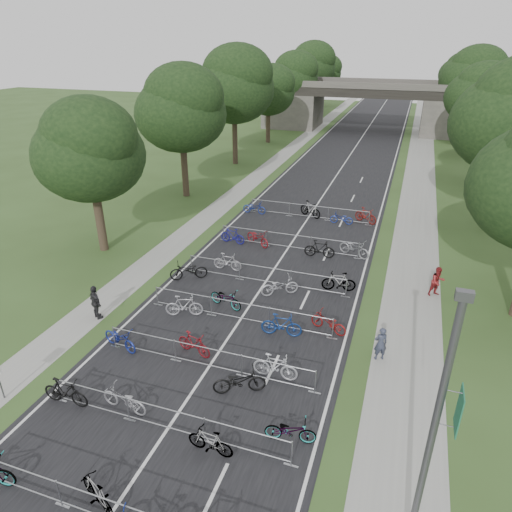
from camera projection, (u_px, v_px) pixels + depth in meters
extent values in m
cube|color=black|center=(352.00, 152.00, 55.87)|extent=(11.00, 140.00, 0.01)
cube|color=gray|center=(421.00, 157.00, 53.53)|extent=(3.00, 140.00, 0.01)
cube|color=gray|center=(293.00, 147.00, 58.05)|extent=(2.00, 140.00, 0.01)
cube|color=silver|center=(352.00, 152.00, 55.87)|extent=(0.12, 140.00, 0.00)
cube|color=#4E4C46|center=(293.00, 110.00, 70.92)|extent=(8.00, 8.00, 5.00)
cube|color=#4E4C46|center=(451.00, 117.00, 64.21)|extent=(8.00, 8.00, 5.00)
cube|color=black|center=(371.00, 91.00, 66.22)|extent=(30.00, 8.00, 1.20)
cube|color=#4E4C46|center=(368.00, 86.00, 62.55)|extent=(30.00, 0.40, 0.90)
cube|color=#4E4C46|center=(374.00, 82.00, 69.03)|extent=(30.00, 0.40, 0.90)
cylinder|color=#4C4C51|center=(430.00, 445.00, 10.80)|extent=(0.18, 0.18, 8.00)
cube|color=#4C4C51|center=(465.00, 296.00, 9.02)|extent=(0.35, 0.18, 0.22)
cube|color=#1C6242|center=(459.00, 411.00, 10.16)|extent=(0.03, 0.65, 1.10)
cylinder|color=#4C4C51|center=(0.00, 383.00, 17.47)|extent=(0.06, 0.06, 1.50)
cylinder|color=#33261C|center=(100.00, 220.00, 29.33)|extent=(0.56, 0.56, 4.20)
ellipsoid|color=black|center=(90.00, 156.00, 27.55)|extent=(6.72, 6.72, 5.51)
sphere|color=black|center=(89.00, 136.00, 26.36)|extent=(5.38, 5.38, 5.38)
sphere|color=black|center=(90.00, 167.00, 28.48)|extent=(4.37, 4.37, 4.37)
cylinder|color=#33261C|center=(185.00, 169.00, 39.45)|extent=(0.56, 0.56, 4.72)
ellipsoid|color=black|center=(181.00, 114.00, 37.44)|extent=(7.56, 7.56, 6.20)
sphere|color=black|center=(183.00, 96.00, 36.18)|extent=(6.05, 6.05, 6.05)
sphere|color=black|center=(179.00, 124.00, 38.42)|extent=(4.91, 4.91, 4.91)
cylinder|color=#33261C|center=(496.00, 196.00, 32.22)|extent=(0.56, 0.56, 5.11)
sphere|color=black|center=(501.00, 137.00, 31.06)|extent=(5.31, 5.31, 5.31)
cylinder|color=#33261C|center=(235.00, 140.00, 49.56)|extent=(0.56, 0.56, 5.25)
ellipsoid|color=black|center=(234.00, 90.00, 47.33)|extent=(8.40, 8.40, 6.89)
sphere|color=black|center=(237.00, 73.00, 46.00)|extent=(6.72, 6.72, 6.72)
sphere|color=black|center=(232.00, 99.00, 48.36)|extent=(5.46, 5.46, 5.46)
cylinder|color=#33261C|center=(479.00, 164.00, 42.72)|extent=(0.56, 0.56, 3.85)
ellipsoid|color=black|center=(487.00, 123.00, 41.08)|extent=(6.16, 6.16, 5.05)
sphere|color=black|center=(499.00, 110.00, 39.94)|extent=(4.93, 4.93, 4.93)
sphere|color=black|center=(479.00, 130.00, 41.99)|extent=(4.00, 4.00, 4.00)
cylinder|color=#33261C|center=(268.00, 126.00, 60.02)|extent=(0.56, 0.56, 4.20)
ellipsoid|color=black|center=(268.00, 93.00, 58.23)|extent=(6.72, 6.72, 5.51)
sphere|color=black|center=(272.00, 82.00, 57.05)|extent=(5.38, 5.38, 5.38)
sphere|color=black|center=(266.00, 99.00, 59.17)|extent=(4.37, 4.37, 4.37)
cylinder|color=#33261C|center=(470.00, 137.00, 52.81)|extent=(0.56, 0.56, 4.48)
ellipsoid|color=black|center=(478.00, 97.00, 50.90)|extent=(7.17, 7.17, 5.88)
sphere|color=black|center=(487.00, 84.00, 49.68)|extent=(5.73, 5.73, 5.73)
sphere|color=black|center=(471.00, 105.00, 51.86)|extent=(4.66, 4.66, 4.66)
cylinder|color=#33261C|center=(292.00, 111.00, 70.13)|extent=(0.56, 0.56, 4.72)
ellipsoid|color=black|center=(293.00, 79.00, 68.12)|extent=(7.56, 7.56, 6.20)
sphere|color=black|center=(296.00, 69.00, 66.86)|extent=(6.05, 6.05, 6.05)
sphere|color=black|center=(290.00, 85.00, 69.10)|extent=(4.91, 4.91, 4.91)
cylinder|color=#33261C|center=(463.00, 118.00, 62.90)|extent=(0.56, 0.56, 5.11)
ellipsoid|color=black|center=(471.00, 80.00, 60.73)|extent=(8.18, 8.18, 6.70)
sphere|color=black|center=(479.00, 67.00, 59.41)|extent=(6.54, 6.54, 6.54)
sphere|color=black|center=(465.00, 87.00, 61.74)|extent=(5.31, 5.31, 5.31)
cylinder|color=#33261C|center=(309.00, 100.00, 80.25)|extent=(0.56, 0.56, 5.25)
ellipsoid|color=black|center=(311.00, 69.00, 78.01)|extent=(8.40, 8.40, 6.89)
sphere|color=black|center=(314.00, 58.00, 76.68)|extent=(6.72, 6.72, 6.72)
sphere|color=black|center=(308.00, 75.00, 79.04)|extent=(5.46, 5.46, 5.46)
cylinder|color=#33261C|center=(458.00, 111.00, 73.40)|extent=(0.56, 0.56, 3.85)
ellipsoid|color=black|center=(462.00, 86.00, 71.76)|extent=(6.16, 6.16, 5.05)
sphere|color=black|center=(468.00, 78.00, 70.63)|extent=(4.93, 4.93, 4.93)
sphere|color=black|center=(458.00, 91.00, 72.67)|extent=(4.00, 4.00, 4.00)
cylinder|color=#33261C|center=(323.00, 96.00, 90.70)|extent=(0.56, 0.56, 4.20)
ellipsoid|color=black|center=(324.00, 74.00, 88.91)|extent=(6.72, 6.72, 5.51)
sphere|color=black|center=(327.00, 66.00, 87.73)|extent=(5.38, 5.38, 5.38)
sphere|color=black|center=(322.00, 78.00, 89.85)|extent=(4.37, 4.37, 4.37)
cylinder|color=#33261C|center=(455.00, 100.00, 83.49)|extent=(0.56, 0.56, 4.48)
ellipsoid|color=black|center=(459.00, 74.00, 81.59)|extent=(7.17, 7.17, 5.88)
sphere|color=black|center=(465.00, 66.00, 80.36)|extent=(5.73, 5.73, 5.73)
sphere|color=black|center=(455.00, 79.00, 82.55)|extent=(4.66, 4.66, 4.66)
cylinder|color=#999BA1|center=(101.00, 497.00, 12.80)|extent=(9.20, 0.04, 0.04)
cylinder|color=#999BA1|center=(59.00, 493.00, 13.46)|extent=(0.05, 0.05, 1.10)
cube|color=#999BA1|center=(63.00, 505.00, 13.69)|extent=(0.50, 0.08, 0.03)
cylinder|color=#999BA1|center=(164.00, 408.00, 15.87)|extent=(9.20, 0.04, 0.04)
cylinder|color=#999BA1|center=(166.00, 427.00, 16.24)|extent=(9.20, 0.04, 0.04)
cylinder|color=#999BA1|center=(59.00, 390.00, 17.43)|extent=(0.05, 0.05, 1.10)
cube|color=#999BA1|center=(61.00, 400.00, 17.66)|extent=(0.50, 0.08, 0.03)
cylinder|color=#999BA1|center=(128.00, 409.00, 16.53)|extent=(0.05, 0.05, 1.10)
cube|color=#999BA1|center=(130.00, 420.00, 16.76)|extent=(0.50, 0.08, 0.03)
cylinder|color=#999BA1|center=(205.00, 430.00, 15.64)|extent=(0.05, 0.05, 1.10)
cube|color=#999BA1|center=(206.00, 441.00, 15.87)|extent=(0.50, 0.08, 0.03)
cylinder|color=#999BA1|center=(292.00, 454.00, 14.74)|extent=(0.05, 0.05, 1.10)
cube|color=#999BA1|center=(291.00, 465.00, 14.97)|extent=(0.50, 0.08, 0.03)
cylinder|color=#999BA1|center=(207.00, 348.00, 18.93)|extent=(9.20, 0.04, 0.04)
cylinder|color=#999BA1|center=(208.00, 365.00, 19.31)|extent=(9.20, 0.04, 0.04)
cylinder|color=#999BA1|center=(114.00, 337.00, 20.49)|extent=(0.05, 0.05, 1.10)
cube|color=#999BA1|center=(116.00, 346.00, 20.73)|extent=(0.50, 0.08, 0.03)
cylinder|color=#999BA1|center=(175.00, 350.00, 19.60)|extent=(0.05, 0.05, 1.10)
cube|color=#999BA1|center=(176.00, 360.00, 19.83)|extent=(0.50, 0.08, 0.03)
cylinder|color=#999BA1|center=(242.00, 365.00, 18.70)|extent=(0.05, 0.05, 1.10)
cube|color=#999BA1|center=(242.00, 376.00, 18.94)|extent=(0.50, 0.08, 0.03)
cylinder|color=#999BA1|center=(315.00, 382.00, 17.81)|extent=(0.05, 0.05, 1.10)
cube|color=#999BA1|center=(314.00, 393.00, 18.04)|extent=(0.50, 0.08, 0.03)
cylinder|color=#999BA1|center=(239.00, 303.00, 22.17)|extent=(9.20, 0.04, 0.04)
cylinder|color=#999BA1|center=(240.00, 318.00, 22.55)|extent=(9.20, 0.04, 0.04)
cylinder|color=#999BA1|center=(157.00, 296.00, 23.73)|extent=(0.05, 0.05, 1.10)
cube|color=#999BA1|center=(158.00, 305.00, 23.96)|extent=(0.50, 0.08, 0.03)
cylinder|color=#999BA1|center=(211.00, 306.00, 22.84)|extent=(0.05, 0.05, 1.10)
cube|color=#999BA1|center=(212.00, 315.00, 23.07)|extent=(0.50, 0.08, 0.03)
cylinder|color=#999BA1|center=(269.00, 317.00, 21.94)|extent=(0.05, 0.05, 1.10)
cube|color=#999BA1|center=(269.00, 326.00, 22.18)|extent=(0.50, 0.08, 0.03)
cylinder|color=#999BA1|center=(333.00, 329.00, 21.05)|extent=(0.05, 0.05, 1.10)
cube|color=#999BA1|center=(332.00, 338.00, 21.28)|extent=(0.50, 0.08, 0.03)
cylinder|color=#999BA1|center=(265.00, 267.00, 25.58)|extent=(9.20, 0.04, 0.04)
cylinder|color=#999BA1|center=(265.00, 281.00, 25.96)|extent=(9.20, 0.04, 0.04)
cylinder|color=#999BA1|center=(191.00, 263.00, 27.14)|extent=(0.05, 0.05, 1.10)
cube|color=#999BA1|center=(192.00, 271.00, 27.37)|extent=(0.50, 0.08, 0.03)
cylinder|color=#999BA1|center=(239.00, 271.00, 26.25)|extent=(0.05, 0.05, 1.10)
cube|color=#999BA1|center=(240.00, 279.00, 26.48)|extent=(0.50, 0.08, 0.03)
cylinder|color=#999BA1|center=(291.00, 279.00, 25.35)|extent=(0.05, 0.05, 1.10)
cube|color=#999BA1|center=(291.00, 288.00, 25.58)|extent=(0.50, 0.08, 0.03)
cylinder|color=#999BA1|center=(346.00, 288.00, 24.46)|extent=(0.05, 0.05, 1.10)
cube|color=#999BA1|center=(345.00, 297.00, 24.69)|extent=(0.50, 0.08, 0.03)
cylinder|color=#999BA1|center=(288.00, 234.00, 29.84)|extent=(9.20, 0.04, 0.04)
cylinder|color=#999BA1|center=(288.00, 246.00, 30.22)|extent=(9.20, 0.04, 0.04)
cylinder|color=#999BA1|center=(224.00, 233.00, 31.40)|extent=(0.05, 0.05, 1.10)
cube|color=#999BA1|center=(224.00, 240.00, 31.64)|extent=(0.50, 0.08, 0.03)
cylinder|color=#999BA1|center=(266.00, 238.00, 30.51)|extent=(0.05, 0.05, 1.10)
cube|color=#999BA1|center=(266.00, 246.00, 30.74)|extent=(0.50, 0.08, 0.03)
cylinder|color=#999BA1|center=(311.00, 244.00, 29.61)|extent=(0.05, 0.05, 1.10)
cube|color=#999BA1|center=(310.00, 252.00, 29.85)|extent=(0.50, 0.08, 0.03)
cylinder|color=#999BA1|center=(358.00, 251.00, 28.72)|extent=(0.05, 0.05, 1.10)
cube|color=#999BA1|center=(358.00, 258.00, 28.95)|extent=(0.50, 0.08, 0.03)
cylinder|color=#999BA1|center=(309.00, 205.00, 34.96)|extent=(9.20, 0.04, 0.04)
cylinder|color=#999BA1|center=(308.00, 216.00, 35.34)|extent=(9.20, 0.04, 0.04)
cylinder|color=#999BA1|center=(252.00, 205.00, 36.52)|extent=(0.05, 0.05, 1.10)
cube|color=#999BA1|center=(252.00, 211.00, 36.75)|extent=(0.50, 0.08, 0.03)
cylinder|color=#999BA1|center=(289.00, 209.00, 35.62)|extent=(0.05, 0.05, 1.10)
cube|color=#999BA1|center=(289.00, 216.00, 35.85)|extent=(0.50, 0.08, 0.03)
cylinder|color=#999BA1|center=(328.00, 214.00, 34.73)|extent=(0.05, 0.05, 1.10)
cube|color=#999BA1|center=(328.00, 220.00, 34.96)|extent=(0.50, 0.08, 0.03)
cylinder|color=#999BA1|center=(369.00, 218.00, 33.83)|extent=(0.05, 0.05, 1.10)
cube|color=#999BA1|center=(368.00, 225.00, 34.06)|extent=(0.50, 0.08, 0.03)
imported|color=#999BA1|center=(97.00, 493.00, 13.50)|extent=(1.77, 1.13, 1.04)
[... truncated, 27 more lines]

